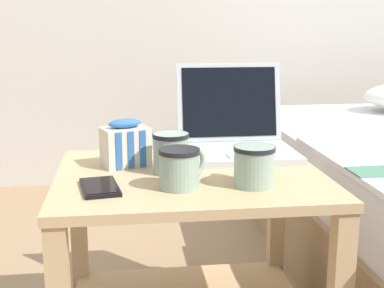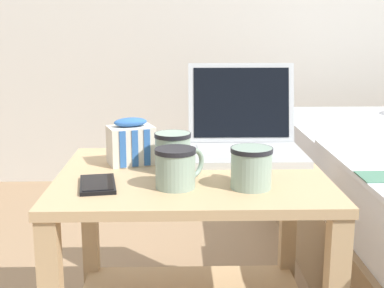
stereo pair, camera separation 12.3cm
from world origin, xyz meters
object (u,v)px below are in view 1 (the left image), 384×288
object	(u,v)px
laptop	(235,136)
snack_bag	(126,144)
mug_front_left	(253,164)
mug_front_right	(180,166)
mug_mid_center	(171,151)
cell_phone	(100,187)

from	to	relation	value
laptop	snack_bag	size ratio (longest dim) A/B	2.30
laptop	mug_front_left	world-z (taller)	laptop
laptop	mug_front_right	distance (m)	0.36
mug_front_right	snack_bag	distance (m)	0.24
mug_front_left	mug_front_right	distance (m)	0.16
mug_front_left	laptop	bearing A→B (deg)	85.43
snack_bag	mug_mid_center	bearing A→B (deg)	-36.88
cell_phone	snack_bag	bearing A→B (deg)	73.36
mug_front_left	snack_bag	size ratio (longest dim) A/B	0.97
laptop	mug_mid_center	size ratio (longest dim) A/B	2.36
laptop	mug_front_left	bearing A→B (deg)	-94.57
mug_front_left	mug_mid_center	distance (m)	0.22
cell_phone	laptop	bearing A→B (deg)	38.89
laptop	cell_phone	bearing A→B (deg)	-141.11
cell_phone	mug_front_right	bearing A→B (deg)	-3.97
mug_front_right	snack_bag	world-z (taller)	snack_bag
laptop	cell_phone	world-z (taller)	laptop
mug_mid_center	snack_bag	xyz separation A→B (m)	(-0.11, 0.08, 0.00)
mug_mid_center	cell_phone	world-z (taller)	mug_mid_center
laptop	mug_mid_center	xyz separation A→B (m)	(-0.19, -0.18, 0.00)
mug_front_right	laptop	bearing A→B (deg)	58.43
mug_mid_center	laptop	bearing A→B (deg)	42.26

